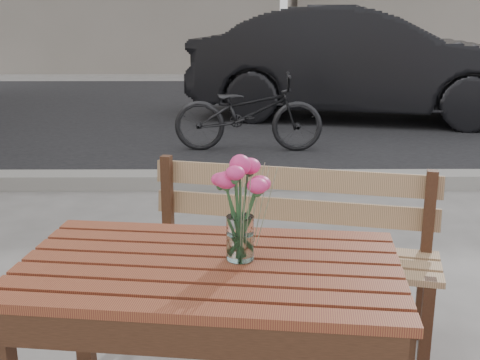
% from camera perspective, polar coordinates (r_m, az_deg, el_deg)
% --- Properties ---
extents(street, '(30.00, 8.12, 0.12)m').
position_cam_1_polar(street, '(6.97, -0.38, 4.31)').
color(street, black).
rests_on(street, ground).
extents(main_table, '(1.18, 0.78, 0.69)m').
position_cam_1_polar(main_table, '(1.82, -2.92, -11.12)').
color(main_table, maroon).
rests_on(main_table, ground).
extents(main_bench, '(1.32, 0.66, 0.79)m').
position_cam_1_polar(main_bench, '(2.62, 4.68, -4.91)').
color(main_bench, olive).
rests_on(main_bench, ground).
extents(main_vase, '(0.17, 0.17, 0.32)m').
position_cam_1_polar(main_vase, '(1.73, 0.01, -1.50)').
color(main_vase, white).
rests_on(main_vase, main_table).
extents(parked_car, '(4.74, 2.55, 1.48)m').
position_cam_1_polar(parked_car, '(8.31, 11.58, 10.79)').
color(parked_car, black).
rests_on(parked_car, ground).
extents(bicycle, '(1.55, 0.59, 0.80)m').
position_cam_1_polar(bicycle, '(6.23, 0.78, 6.44)').
color(bicycle, black).
rests_on(bicycle, ground).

